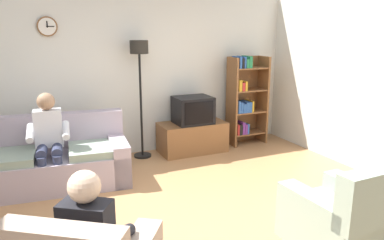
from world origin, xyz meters
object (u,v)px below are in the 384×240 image
at_px(couch, 54,162).
at_px(person_in_left_armchair, 94,235).
at_px(floor_lamp, 140,67).
at_px(armchair_near_bookshelf, 342,219).
at_px(tv, 193,110).
at_px(tv_stand, 192,137).
at_px(bookshelf, 244,100).
at_px(person_on_couch, 49,136).

height_order(couch, person_in_left_armchair, person_in_left_armchair).
distance_m(floor_lamp, armchair_near_bookshelf, 3.59).
distance_m(tv, floor_lamp, 1.12).
bearing_deg(tv_stand, armchair_near_bookshelf, -88.10).
xyz_separation_m(bookshelf, person_in_left_armchair, (-3.18, -3.11, -0.19)).
relative_size(floor_lamp, person_in_left_armchair, 1.65).
distance_m(couch, tv, 2.32).
bearing_deg(floor_lamp, person_in_left_armchair, -112.35).
xyz_separation_m(floor_lamp, person_in_left_armchair, (-1.29, -3.14, -0.85)).
distance_m(tv, person_on_couch, 2.34).
xyz_separation_m(tv_stand, armchair_near_bookshelf, (0.10, -3.17, 0.04)).
distance_m(couch, armchair_near_bookshelf, 3.54).
relative_size(floor_lamp, person_on_couch, 1.49).
bearing_deg(tv, floor_lamp, 171.66).
height_order(tv, floor_lamp, floor_lamp).
distance_m(armchair_near_bookshelf, person_in_left_armchair, 2.26).
bearing_deg(floor_lamp, person_on_couch, -153.35).
bearing_deg(armchair_near_bookshelf, person_on_couch, 132.90).
xyz_separation_m(tv, person_in_left_armchair, (-2.13, -3.01, -0.12)).
height_order(floor_lamp, person_in_left_armchair, floor_lamp).
bearing_deg(tv, person_on_couch, -165.38).
bearing_deg(tv, bookshelf, 5.14).
xyz_separation_m(couch, person_in_left_armchair, (0.10, -2.53, 0.29)).
bearing_deg(person_on_couch, floor_lamp, 26.65).
relative_size(tv, person_on_couch, 0.48).
relative_size(person_on_couch, person_in_left_armchair, 1.11).
bearing_deg(tv, couch, -167.81).
bearing_deg(couch, person_on_couch, -108.56).
relative_size(couch, tv_stand, 1.80).
distance_m(couch, person_in_left_armchair, 2.55).
height_order(couch, tv, tv).
distance_m(tv_stand, floor_lamp, 1.47).
bearing_deg(person_in_left_armchair, tv_stand, 54.94).
bearing_deg(tv_stand, person_on_couch, -164.80).
bearing_deg(person_on_couch, tv_stand, 15.20).
height_order(tv, person_in_left_armchair, person_in_left_armchair).
xyz_separation_m(tv_stand, person_in_left_armchair, (-2.13, -3.04, 0.35)).
xyz_separation_m(bookshelf, armchair_near_bookshelf, (-0.94, -3.24, -0.51)).
bearing_deg(tv_stand, tv, -90.00).
height_order(tv_stand, tv, tv).
relative_size(tv, person_in_left_armchair, 0.54).
height_order(bookshelf, armchair_near_bookshelf, bookshelf).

